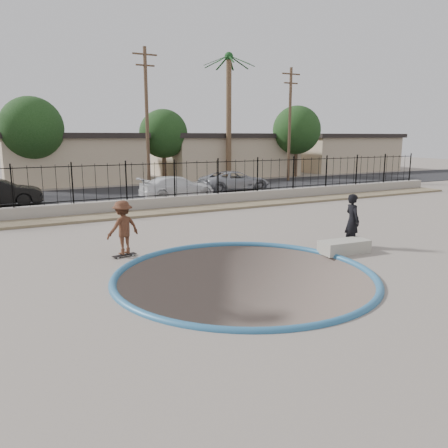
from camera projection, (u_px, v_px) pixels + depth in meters
name	position (u px, v px, depth m)	size (l,w,h in m)	color
ground	(120.00, 228.00, 23.10)	(120.00, 120.00, 2.20)	#6F645C
bowl_pit	(244.00, 276.00, 11.62)	(6.84, 6.84, 1.80)	#463D36
coping_ring	(244.00, 276.00, 11.62)	(7.04, 7.04, 0.20)	#2C648F
rock_strip	(134.00, 214.00, 20.45)	(42.00, 1.60, 0.11)	#89795A
retaining_wall	(127.00, 206.00, 21.35)	(42.00, 0.45, 0.60)	#9F958B
fence	(126.00, 181.00, 21.11)	(40.00, 0.04, 1.80)	black
street	(98.00, 195.00, 27.21)	(90.00, 8.00, 0.04)	black
house_center	(71.00, 157.00, 35.06)	(10.60, 8.60, 3.90)	tan
house_east	(225.00, 154.00, 41.48)	(12.60, 8.60, 3.90)	tan
house_east_far	(337.00, 152.00, 47.90)	(11.60, 8.60, 3.90)	tan
palm_right	(229.00, 90.00, 35.60)	(2.30, 2.30, 10.30)	brown
utility_pole_mid	(147.00, 117.00, 29.80)	(1.70, 0.24, 9.50)	#473323
utility_pole_right	(290.00, 123.00, 35.36)	(1.70, 0.24, 9.00)	#473323
street_tree_left	(32.00, 128.00, 30.21)	(4.32, 4.32, 6.36)	#473323
street_tree_mid	(163.00, 134.00, 35.73)	(3.96, 3.96, 5.83)	#473323
street_tree_right	(297.00, 130.00, 39.43)	(4.32, 4.32, 6.36)	#473323
skater	(123.00, 231.00, 13.29)	(1.07, 0.61, 1.65)	brown
skateboard	(124.00, 255.00, 13.44)	(0.78, 0.36, 0.07)	black
videographer	(352.00, 221.00, 14.51)	(0.65, 0.43, 1.79)	black
concrete_ledge	(344.00, 247.00, 13.88)	(1.60, 0.70, 0.40)	#A19E8F
car_c	(177.00, 187.00, 25.74)	(1.84, 4.52, 1.31)	white
car_d	(235.00, 181.00, 29.33)	(2.21, 4.78, 1.33)	#9A9CA2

